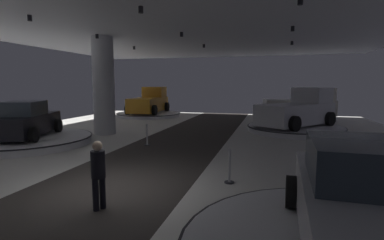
# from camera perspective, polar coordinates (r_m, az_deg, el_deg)

# --- Properties ---
(ground) EXTENTS (24.00, 44.00, 0.06)m
(ground) POSITION_cam_1_polar(r_m,az_deg,el_deg) (8.79, -15.68, -12.52)
(ground) COLOR silver
(column_left) EXTENTS (1.21, 1.21, 5.50)m
(column_left) POSITION_cam_1_polar(r_m,az_deg,el_deg) (17.80, -16.50, 6.23)
(column_left) COLOR silver
(column_left) RESTS_ON ground
(display_platform_far_right) EXTENTS (5.68, 5.68, 0.34)m
(display_platform_far_right) POSITION_cam_1_polar(r_m,az_deg,el_deg) (19.07, 19.07, -1.56)
(display_platform_far_right) COLOR silver
(display_platform_far_right) RESTS_ON ground
(pickup_truck_far_right) EXTENTS (4.88, 5.49, 2.30)m
(pickup_truck_far_right) POSITION_cam_1_polar(r_m,az_deg,el_deg) (19.22, 19.72, 1.74)
(pickup_truck_far_right) COLOR silver
(pickup_truck_far_right) RESTS_ON display_platform_far_right
(display_platform_deep_right) EXTENTS (5.68, 5.68, 0.26)m
(display_platform_deep_right) POSITION_cam_1_polar(r_m,az_deg,el_deg) (25.51, 19.55, 0.35)
(display_platform_deep_right) COLOR #333338
(display_platform_deep_right) RESTS_ON ground
(pickup_truck_deep_right) EXTENTS (5.57, 3.33, 2.30)m
(pickup_truck_deep_right) POSITION_cam_1_polar(r_m,az_deg,el_deg) (25.50, 20.35, 2.69)
(pickup_truck_deep_right) COLOR silver
(pickup_truck_deep_right) RESTS_ON display_platform_deep_right
(display_car_near_right) EXTENTS (2.35, 4.30, 1.71)m
(display_car_near_right) POSITION_cam_1_polar(r_m,az_deg,el_deg) (5.41, 29.87, -13.61)
(display_car_near_right) COLOR silver
(display_car_near_right) RESTS_ON display_platform_near_right
(display_platform_mid_left) EXTENTS (6.00, 6.00, 0.35)m
(display_platform_mid_left) POSITION_cam_1_polar(r_m,az_deg,el_deg) (16.34, -29.07, -3.38)
(display_platform_mid_left) COLOR silver
(display_platform_mid_left) RESTS_ON ground
(display_car_mid_left) EXTENTS (3.25, 4.56, 1.71)m
(display_car_mid_left) POSITION_cam_1_polar(r_m,az_deg,el_deg) (16.19, -29.30, -0.18)
(display_car_mid_left) COLOR black
(display_car_mid_left) RESTS_ON display_platform_mid_left
(display_platform_deep_left) EXTENTS (5.68, 5.68, 0.30)m
(display_platform_deep_left) POSITION_cam_1_polar(r_m,az_deg,el_deg) (27.04, -8.28, 1.08)
(display_platform_deep_left) COLOR silver
(display_platform_deep_left) RESTS_ON ground
(pickup_truck_deep_left) EXTENTS (2.91, 5.42, 2.30)m
(pickup_truck_deep_left) POSITION_cam_1_polar(r_m,az_deg,el_deg) (27.26, -8.09, 3.38)
(pickup_truck_deep_left) COLOR #B77519
(pickup_truck_deep_left) RESTS_ON display_platform_deep_left
(visitor_walking_near) EXTENTS (0.32, 0.32, 1.59)m
(visitor_walking_near) POSITION_cam_1_polar(r_m,az_deg,el_deg) (7.15, -17.45, -9.27)
(visitor_walking_near) COLOR black
(visitor_walking_near) RESTS_ON ground
(stanchion_a) EXTENTS (0.28, 0.28, 1.01)m
(stanchion_a) POSITION_cam_1_polar(r_m,az_deg,el_deg) (8.82, 7.14, -9.54)
(stanchion_a) COLOR #333338
(stanchion_a) RESTS_ON ground
(stanchion_b) EXTENTS (0.28, 0.28, 1.01)m
(stanchion_b) POSITION_cam_1_polar(r_m,az_deg,el_deg) (14.16, -8.57, -3.32)
(stanchion_b) COLOR #333338
(stanchion_b) RESTS_ON ground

